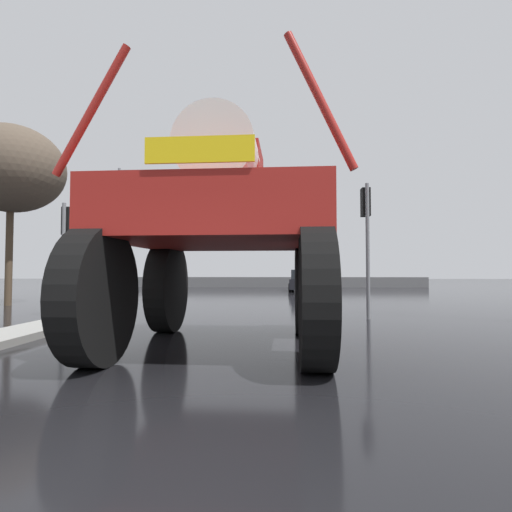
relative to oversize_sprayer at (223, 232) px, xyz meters
name	(u,v)px	position (x,y,z in m)	size (l,w,h in m)	color
ground_plane	(247,299)	(-0.38, 13.09, -2.10)	(120.00, 120.00, 0.00)	black
oversize_sprayer	(223,232)	(0.00, 0.00, 0.00)	(4.34, 5.53, 4.70)	black
sedan_ahead	(303,281)	(3.07, 21.16, -1.38)	(2.26, 4.27, 1.52)	black
traffic_signal_near_left	(66,234)	(-5.35, 4.56, 0.40)	(0.24, 0.54, 3.43)	slate
traffic_signal_near_right	(366,220)	(3.65, 4.55, 0.78)	(0.24, 0.54, 3.94)	slate
traffic_signal_far_left	(321,255)	(3.98, 18.55, 0.34)	(0.24, 0.55, 3.35)	slate
streetlight_far_left	(120,223)	(-9.28, 19.03, 2.51)	(1.79, 0.24, 8.34)	slate
bare_tree_left	(11,169)	(-9.82, 8.56, 3.47)	(4.19, 4.19, 7.37)	#473828
roadside_barrier	(258,282)	(-0.38, 28.67, -1.65)	(29.92, 0.24, 0.90)	#59595B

